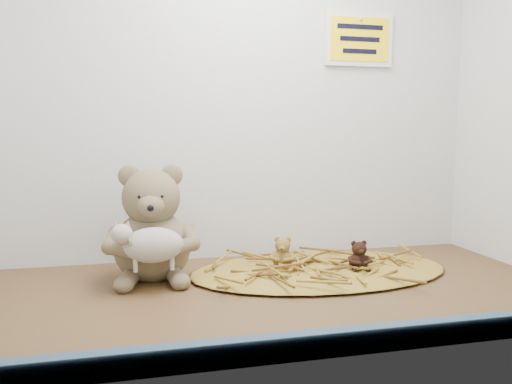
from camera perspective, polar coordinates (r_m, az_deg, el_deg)
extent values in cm
cube|color=#452D18|center=(100.86, 2.25, -11.33)|extent=(120.00, 60.00, 0.40)
cube|color=silver|center=(125.69, -1.40, 13.04)|extent=(120.00, 0.40, 90.00)
cube|color=#334661|center=(74.67, 8.41, -16.65)|extent=(119.28, 2.20, 3.60)
ellipsoid|color=olive|center=(114.80, 7.33, -8.81)|extent=(59.36, 34.47, 1.15)
cube|color=yellow|center=(135.87, 11.69, 16.70)|extent=(16.00, 1.20, 11.00)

